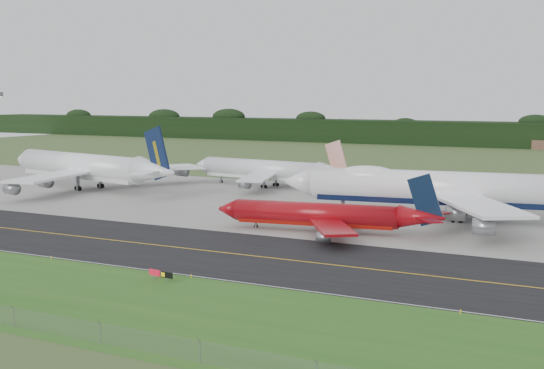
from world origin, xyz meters
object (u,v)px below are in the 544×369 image
Objects in this scene: jet_red_737 at (328,215)px; taxiway_sign at (161,274)px; jet_ba_747 at (452,189)px; jet_navy_gold at (89,168)px; jet_star_tail at (269,171)px.

taxiway_sign is (-5.30, -44.23, -2.17)m from jet_red_737.
jet_ba_747 is 30.07m from jet_red_737.
jet_star_tail is at bearing 33.26° from jet_navy_gold.
jet_star_tail is (40.61, 26.64, -1.26)m from jet_navy_gold.
jet_ba_747 reaches higher than jet_navy_gold.
jet_red_737 is 44.60m from taxiway_sign.
jet_navy_gold reaches higher than jet_red_737.
jet_red_737 is 87.66m from jet_navy_gold.
jet_red_737 is (-16.26, -25.10, -3.08)m from jet_ba_747.
jet_ba_747 is at bearing 72.73° from taxiway_sign.
jet_ba_747 reaches higher than jet_red_737.
jet_ba_747 is 65.94m from jet_star_tail.
jet_navy_gold is 15.89× the size of taxiway_sign.
jet_red_737 is at bearing -53.26° from jet_star_tail.
jet_ba_747 is 72.79m from taxiway_sign.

